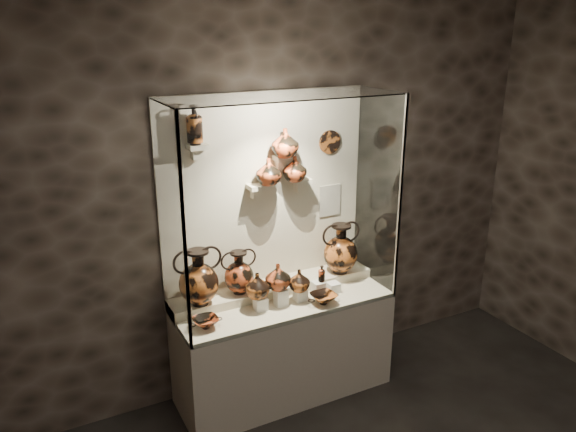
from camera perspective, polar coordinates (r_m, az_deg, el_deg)
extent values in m
cube|color=black|center=(4.38, -2.38, 2.15)|extent=(5.00, 0.02, 3.20)
cube|color=beige|center=(4.62, -0.44, -13.31)|extent=(1.70, 0.60, 0.80)
cube|color=beige|center=(4.41, -0.46, -8.74)|extent=(1.68, 0.58, 0.03)
cube|color=beige|center=(4.53, -1.47, -7.44)|extent=(1.70, 0.25, 0.10)
cube|color=beige|center=(4.38, -2.35, 2.13)|extent=(1.70, 0.03, 1.60)
cube|color=white|center=(3.86, 1.51, -0.18)|extent=(1.70, 0.01, 1.60)
cube|color=white|center=(3.82, -11.88, -0.79)|extent=(0.01, 0.60, 1.60)
cube|color=white|center=(4.53, 9.10, 2.50)|extent=(0.01, 0.60, 1.60)
cube|color=white|center=(3.94, -0.52, 12.11)|extent=(1.70, 0.60, 0.01)
cube|color=gray|center=(3.56, -10.49, -2.18)|extent=(0.02, 0.02, 1.60)
cube|color=gray|center=(4.31, 11.30, 1.52)|extent=(0.02, 0.02, 1.60)
cube|color=white|center=(4.26, -2.82, -8.86)|extent=(0.09, 0.09, 0.10)
cube|color=white|center=(4.31, -0.75, -8.22)|extent=(0.09, 0.09, 0.13)
cube|color=white|center=(4.39, 1.25, -7.98)|extent=(0.09, 0.09, 0.09)
cube|color=white|center=(4.46, 3.07, -7.37)|extent=(0.09, 0.09, 0.12)
cube|color=white|center=(4.53, 4.61, -7.23)|extent=(0.09, 0.09, 0.08)
cube|color=beige|center=(4.00, -9.17, 6.97)|extent=(0.14, 0.12, 0.04)
cube|color=beige|center=(4.24, -3.16, 2.99)|extent=(0.14, 0.12, 0.04)
cube|color=beige|center=(4.28, -0.76, 5.91)|extent=(0.10, 0.12, 0.04)
cube|color=beige|center=(4.41, 1.35, 3.61)|extent=(0.14, 0.12, 0.04)
imported|color=#B65B22|center=(4.19, -3.14, -7.05)|extent=(0.24, 0.24, 0.20)
imported|color=#B54520|center=(4.25, -1.04, -6.17)|extent=(0.25, 0.25, 0.20)
imported|color=#B65B22|center=(4.31, 1.12, -6.55)|extent=(0.18, 0.18, 0.17)
imported|color=#B54520|center=(4.20, -2.01, 4.52)|extent=(0.22, 0.22, 0.20)
imported|color=#B54520|center=(4.21, -0.31, 7.45)|extent=(0.22, 0.22, 0.22)
imported|color=#B54520|center=(4.30, 0.68, 4.83)|extent=(0.23, 0.23, 0.20)
cylinder|color=#9A4E1E|center=(4.52, 4.26, 7.51)|extent=(0.19, 0.02, 0.19)
cube|color=beige|center=(4.66, 4.27, 1.59)|extent=(0.20, 0.01, 0.26)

